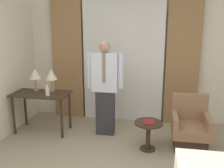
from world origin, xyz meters
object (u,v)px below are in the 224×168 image
object	(u,v)px
side_table	(148,131)
person	(105,85)
table_lamp_right	(51,75)
armchair	(190,129)
book	(149,122)
bottle_near_edge	(48,91)
desk	(41,99)
table_lamp_left	(35,75)

from	to	relation	value
side_table	person	bearing A→B (deg)	149.59
table_lamp_right	side_table	size ratio (longest dim) A/B	0.90
armchair	side_table	bearing A→B (deg)	-161.11
person	book	xyz separation A→B (m)	(0.82, -0.51, -0.45)
bottle_near_edge	book	distance (m)	1.89
desk	table_lamp_left	xyz separation A→B (m)	(-0.17, 0.15, 0.45)
bottle_near_edge	book	xyz separation A→B (m)	(1.84, -0.26, -0.36)
bottle_near_edge	book	bearing A→B (deg)	-8.12
table_lamp_left	book	size ratio (longest dim) A/B	1.99
side_table	book	xyz separation A→B (m)	(0.01, -0.03, 0.17)
armchair	book	xyz separation A→B (m)	(-0.68, -0.26, 0.19)
table_lamp_left	armchair	world-z (taller)	table_lamp_left
bottle_near_edge	side_table	world-z (taller)	bottle_near_edge
table_lamp_right	bottle_near_edge	bearing A→B (deg)	-82.89
table_lamp_left	armchair	bearing A→B (deg)	-5.69
person	book	bearing A→B (deg)	-31.57
table_lamp_left	book	world-z (taller)	table_lamp_left
table_lamp_left	armchair	size ratio (longest dim) A/B	0.50
person	armchair	size ratio (longest dim) A/B	2.02
person	side_table	bearing A→B (deg)	-30.41
table_lamp_right	side_table	world-z (taller)	table_lamp_right
table_lamp_left	side_table	xyz separation A→B (m)	(2.20, -0.52, -0.76)
armchair	side_table	size ratio (longest dim) A/B	1.79
table_lamp_right	bottle_near_edge	world-z (taller)	table_lamp_right
table_lamp_right	bottle_near_edge	xyz separation A→B (m)	(0.04, -0.29, -0.23)
bottle_near_edge	person	size ratio (longest dim) A/B	0.12
desk	bottle_near_edge	distance (m)	0.32
table_lamp_left	book	xyz separation A→B (m)	(2.21, -0.55, -0.59)
desk	armchair	world-z (taller)	armchair
table_lamp_left	person	world-z (taller)	person
side_table	book	size ratio (longest dim) A/B	2.22
book	person	bearing A→B (deg)	148.43
person	armchair	xyz separation A→B (m)	(1.51, -0.25, -0.63)
desk	side_table	size ratio (longest dim) A/B	2.20
table_lamp_left	table_lamp_right	distance (m)	0.33
table_lamp_right	book	distance (m)	2.04
desk	side_table	xyz separation A→B (m)	(2.04, -0.38, -0.31)
desk	person	bearing A→B (deg)	4.88
person	armchair	bearing A→B (deg)	-9.23
desk	table_lamp_right	bearing A→B (deg)	41.68
bottle_near_edge	side_table	xyz separation A→B (m)	(1.84, -0.24, -0.52)
desk	book	bearing A→B (deg)	-11.14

